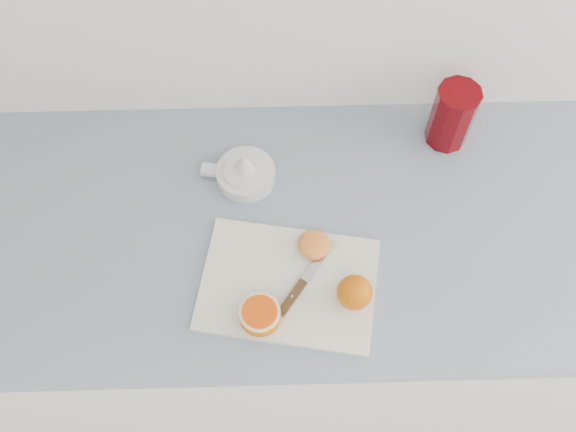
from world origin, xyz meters
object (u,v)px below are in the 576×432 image
(red_tumbler, at_px, (452,118))
(half_orange, at_px, (260,316))
(cutting_board, at_px, (288,284))
(counter, at_px, (343,302))
(citrus_juicer, at_px, (245,172))

(red_tumbler, bearing_deg, half_orange, -134.28)
(cutting_board, distance_m, red_tumbler, 0.49)
(counter, xyz_separation_m, citrus_juicer, (-0.23, 0.11, 0.47))
(counter, height_order, half_orange, half_orange)
(cutting_board, bearing_deg, red_tumbler, 44.19)
(counter, bearing_deg, cutting_board, -137.22)
(half_orange, bearing_deg, citrus_juicer, 95.43)
(counter, xyz_separation_m, red_tumbler, (0.20, 0.21, 0.51))
(counter, relative_size, cutting_board, 7.57)
(citrus_juicer, distance_m, red_tumbler, 0.45)
(half_orange, height_order, red_tumbler, red_tumbler)
(citrus_juicer, bearing_deg, red_tumbler, 12.29)
(cutting_board, relative_size, half_orange, 4.29)
(half_orange, height_order, citrus_juicer, citrus_juicer)
(cutting_board, xyz_separation_m, red_tumbler, (0.35, 0.34, 0.06))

